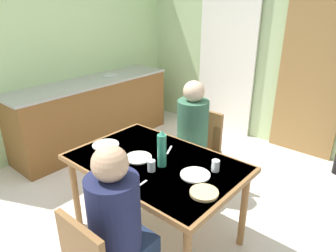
% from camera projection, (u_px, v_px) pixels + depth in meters
% --- Properties ---
extents(ground_plane, '(6.01, 6.01, 0.00)m').
position_uv_depth(ground_plane, '(148.00, 211.00, 2.97)').
color(ground_plane, silver).
extents(wall_back, '(4.14, 0.10, 2.59)m').
position_uv_depth(wall_back, '(266.00, 47.00, 4.08)').
color(wall_back, '#B2CC93').
rests_on(wall_back, ground_plane).
extents(wall_left, '(0.10, 3.47, 2.59)m').
position_uv_depth(wall_left, '(69.00, 48.00, 4.05)').
color(wall_left, '#ADCE8F').
rests_on(wall_left, ground_plane).
extents(door_wooden, '(0.80, 0.05, 2.00)m').
position_uv_depth(door_wooden, '(311.00, 78.00, 3.74)').
color(door_wooden, olive).
rests_on(door_wooden, ground_plane).
extents(curtain_panel, '(0.90, 0.03, 2.18)m').
position_uv_depth(curtain_panel, '(226.00, 59.00, 4.41)').
color(curtain_panel, white).
rests_on(curtain_panel, ground_plane).
extents(kitchen_counter, '(0.61, 2.29, 0.91)m').
position_uv_depth(kitchen_counter, '(94.00, 112.00, 4.22)').
color(kitchen_counter, brown).
rests_on(kitchen_counter, ground_plane).
extents(dining_table, '(1.35, 0.89, 0.73)m').
position_uv_depth(dining_table, '(156.00, 169.00, 2.43)').
color(dining_table, brown).
rests_on(dining_table, ground_plane).
extents(chair_far_diner, '(0.40, 0.40, 0.87)m').
position_uv_depth(chair_far_diner, '(199.00, 147.00, 3.13)').
color(chair_far_diner, brown).
rests_on(chair_far_diner, ground_plane).
extents(person_near_diner, '(0.30, 0.37, 0.77)m').
position_uv_depth(person_near_diner, '(116.00, 215.00, 1.73)').
color(person_near_diner, '#1D2D4C').
rests_on(person_near_diner, ground_plane).
extents(person_far_diner, '(0.30, 0.37, 0.77)m').
position_uv_depth(person_far_diner, '(192.00, 126.00, 2.92)').
color(person_far_diner, '#415D4E').
rests_on(person_far_diner, ground_plane).
extents(water_bottle_green_near, '(0.07, 0.07, 0.29)m').
position_uv_depth(water_bottle_green_near, '(162.00, 149.00, 2.28)').
color(water_bottle_green_near, '#339070').
rests_on(water_bottle_green_near, dining_table).
extents(dinner_plate_near_left, '(0.23, 0.23, 0.01)m').
position_uv_depth(dinner_plate_near_left, '(106.00, 145.00, 2.64)').
color(dinner_plate_near_left, white).
rests_on(dinner_plate_near_left, dining_table).
extents(dinner_plate_near_right, '(0.21, 0.21, 0.01)m').
position_uv_depth(dinner_plate_near_right, '(138.00, 158.00, 2.43)').
color(dinner_plate_near_right, white).
rests_on(dinner_plate_near_right, dining_table).
extents(dinner_plate_far_center, '(0.22, 0.22, 0.01)m').
position_uv_depth(dinner_plate_far_center, '(195.00, 175.00, 2.20)').
color(dinner_plate_far_center, white).
rests_on(dinner_plate_far_center, dining_table).
extents(drinking_glass_by_near_diner, '(0.06, 0.06, 0.09)m').
position_uv_depth(drinking_glass_by_near_diner, '(151.00, 166.00, 2.25)').
color(drinking_glass_by_near_diner, silver).
rests_on(drinking_glass_by_near_diner, dining_table).
extents(drinking_glass_by_far_diner, '(0.06, 0.06, 0.09)m').
position_uv_depth(drinking_glass_by_far_diner, '(215.00, 166.00, 2.24)').
color(drinking_glass_by_far_diner, silver).
rests_on(drinking_glass_by_far_diner, dining_table).
extents(bread_plate_sliced, '(0.19, 0.19, 0.02)m').
position_uv_depth(bread_plate_sliced, '(204.00, 193.00, 1.99)').
color(bread_plate_sliced, '#DBB77A').
rests_on(bread_plate_sliced, dining_table).
extents(cutlery_knife_near, '(0.08, 0.14, 0.00)m').
position_uv_depth(cutlery_knife_near, '(169.00, 150.00, 2.57)').
color(cutlery_knife_near, silver).
rests_on(cutlery_knife_near, dining_table).
extents(cutlery_fork_near, '(0.03, 0.15, 0.00)m').
position_uv_depth(cutlery_fork_near, '(140.00, 185.00, 2.08)').
color(cutlery_fork_near, silver).
rests_on(cutlery_fork_near, dining_table).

